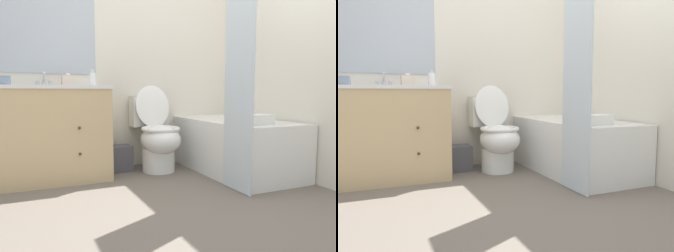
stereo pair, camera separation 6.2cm
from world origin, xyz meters
TOP-DOWN VIEW (x-y plane):
  - ground_plane at (0.00, 0.00)m, footprint 14.00×14.00m
  - wall_back at (-0.01, 1.62)m, footprint 8.00×0.06m
  - wall_right at (1.34, 0.80)m, footprint 0.05×2.59m
  - vanity_cabinet at (-0.78, 1.31)m, footprint 1.07×0.60m
  - sink_faucet at (-0.78, 1.49)m, footprint 0.14×0.12m
  - toilet at (0.26, 1.25)m, footprint 0.39×0.64m
  - bathtub at (0.95, 0.91)m, footprint 0.71×1.37m
  - shower_curtain at (0.58, 0.36)m, footprint 0.01×0.37m
  - wastebasket at (-0.09, 1.40)m, footprint 0.24×0.20m
  - tissue_box at (-0.58, 1.39)m, footprint 0.11×0.14m
  - soap_dispenser at (-0.36, 1.32)m, footprint 0.07×0.07m
  - bath_towel_folded at (0.81, 0.46)m, footprint 0.32×0.20m

SIDE VIEW (x-z plane):
  - ground_plane at x=0.00m, z-range 0.00..0.00m
  - wastebasket at x=-0.09m, z-range 0.00..0.26m
  - bathtub at x=0.95m, z-range 0.00..0.52m
  - toilet at x=0.26m, z-range -0.08..0.78m
  - vanity_cabinet at x=-0.78m, z-range 0.01..0.86m
  - bath_towel_folded at x=0.81m, z-range 0.52..0.60m
  - sink_faucet at x=-0.78m, z-range 0.83..0.95m
  - tissue_box at x=-0.58m, z-range 0.84..0.96m
  - soap_dispenser at x=-0.36m, z-range 0.84..0.99m
  - shower_curtain at x=0.58m, z-range 0.00..2.02m
  - wall_right at x=1.34m, z-range 0.00..2.50m
  - wall_back at x=-0.01m, z-range 0.00..2.50m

